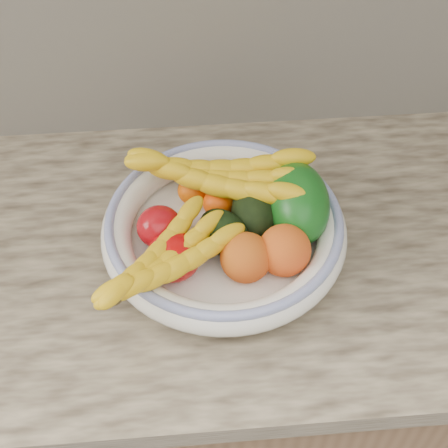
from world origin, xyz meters
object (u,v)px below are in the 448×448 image
green_mango (297,203)px  fruit_bowl (224,229)px  banana_bunch_back (219,180)px  banana_bunch_front (165,264)px

green_mango → fruit_bowl: bearing=-170.4°
banana_bunch_back → banana_bunch_front: (-0.09, -0.16, -0.01)m
fruit_bowl → banana_bunch_front: banana_bunch_front is taller
green_mango → banana_bunch_front: bearing=-153.1°
banana_bunch_front → banana_bunch_back: bearing=16.9°
fruit_bowl → banana_bunch_front: bearing=-136.5°
banana_bunch_front → green_mango: bearing=-16.1°
fruit_bowl → banana_bunch_back: size_ratio=1.21×
banana_bunch_back → banana_bunch_front: banana_bunch_back is taller
green_mango → banana_bunch_front: (-0.21, -0.11, 0.01)m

